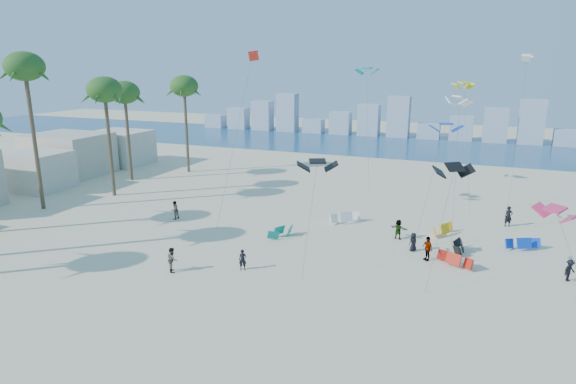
% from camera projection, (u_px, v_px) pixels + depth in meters
% --- Properties ---
extents(ground, '(220.00, 220.00, 0.00)m').
position_uv_depth(ground, '(134.00, 331.00, 27.12)').
color(ground, beige).
rests_on(ground, ground).
extents(ocean, '(220.00, 220.00, 0.00)m').
position_uv_depth(ocean, '(382.00, 144.00, 91.78)').
color(ocean, navy).
rests_on(ocean, ground).
extents(kitesurfer_near, '(0.67, 0.57, 1.55)m').
position_uv_depth(kitesurfer_near, '(243.00, 260.00, 35.08)').
color(kitesurfer_near, black).
rests_on(kitesurfer_near, ground).
extents(kitesurfer_mid, '(1.08, 1.11, 1.81)m').
position_uv_depth(kitesurfer_mid, '(172.00, 259.00, 34.81)').
color(kitesurfer_mid, gray).
rests_on(kitesurfer_mid, ground).
extents(kitesurfers_far, '(34.52, 12.16, 1.93)m').
position_uv_depth(kitesurfers_far, '(392.00, 234.00, 40.23)').
color(kitesurfers_far, black).
rests_on(kitesurfers_far, ground).
extents(grounded_kites, '(22.48, 9.63, 1.01)m').
position_uv_depth(grounded_kites, '(414.00, 237.00, 40.63)').
color(grounded_kites, '#0B897C').
rests_on(grounded_kites, ground).
extents(flying_kites, '(39.39, 34.02, 16.30)m').
position_uv_depth(flying_kites, '(440.00, 103.00, 40.49)').
color(flying_kites, black).
rests_on(flying_kites, ground).
extents(palm_row, '(7.97, 44.80, 15.87)m').
position_uv_depth(palm_row, '(45.00, 94.00, 46.65)').
color(palm_row, brown).
rests_on(palm_row, ground).
extents(beachfront_buildings, '(11.50, 43.00, 6.00)m').
position_uv_depth(beachfront_buildings, '(17.00, 168.00, 57.17)').
color(beachfront_buildings, beige).
rests_on(beachfront_buildings, ground).
extents(distant_skyline, '(85.00, 3.00, 8.40)m').
position_uv_depth(distant_skyline, '(386.00, 122.00, 100.40)').
color(distant_skyline, '#9EADBF').
rests_on(distant_skyline, ground).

